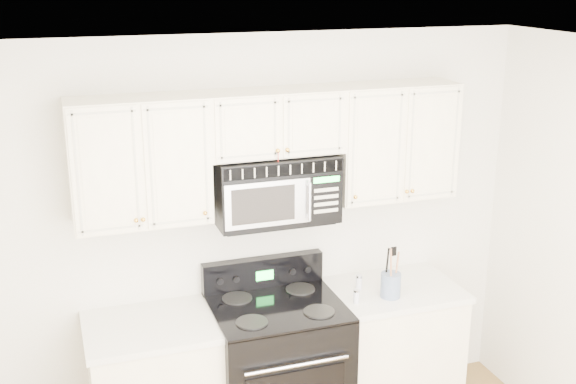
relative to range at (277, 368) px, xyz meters
name	(u,v)px	position (x,y,z in m)	size (l,w,h in m)	color
room	(382,363)	(0.04, -1.40, 0.82)	(3.51, 3.51, 2.61)	brown
base_cabinet_right	(391,352)	(0.84, 0.03, -0.06)	(0.86, 0.65, 0.92)	#F4EDCB
range	(277,368)	(0.00, 0.00, 0.00)	(0.82, 0.75, 1.14)	black
upper_cabinets	(273,144)	(0.04, 0.18, 1.45)	(2.44, 0.37, 0.75)	#F4EDCB
microwave	(275,188)	(0.04, 0.15, 1.18)	(0.76, 0.43, 0.42)	black
utensil_crock	(391,284)	(0.75, -0.09, 0.52)	(0.13, 0.13, 0.35)	slate
shaker_salt	(356,296)	(0.50, -0.11, 0.48)	(0.04, 0.04, 0.09)	#B9B7C7
shaker_pepper	(359,282)	(0.60, 0.07, 0.49)	(0.04, 0.04, 0.10)	#B9B7C7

